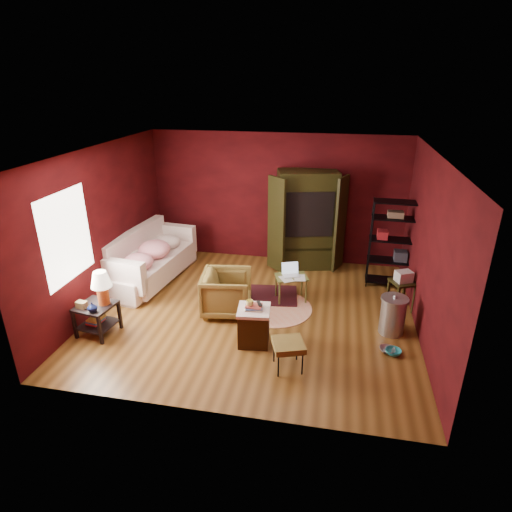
{
  "coord_description": "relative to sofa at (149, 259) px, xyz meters",
  "views": [
    {
      "loc": [
        1.31,
        -6.47,
        3.9
      ],
      "look_at": [
        0.0,
        0.2,
        1.0
      ],
      "focal_mm": 30.0,
      "sensor_mm": 36.0,
      "label": 1
    }
  ],
  "objects": [
    {
      "name": "armchair",
      "position": [
        1.87,
        -0.96,
        -0.03
      ],
      "size": [
        0.86,
        0.91,
        0.84
      ],
      "primitive_type": "imported",
      "rotation": [
        0.0,
        0.0,
        1.7
      ],
      "color": "black",
      "rests_on": "ground"
    },
    {
      "name": "footstool",
      "position": [
        3.12,
        -2.32,
        -0.07
      ],
      "size": [
        0.54,
        0.54,
        0.44
      ],
      "rotation": [
        0.0,
        0.0,
        0.33
      ],
      "color": "black",
      "rests_on": "ground"
    },
    {
      "name": "laptop_desk",
      "position": [
        2.92,
        -0.3,
        -0.01
      ],
      "size": [
        0.67,
        0.59,
        0.71
      ],
      "rotation": [
        0.0,
        0.0,
        0.34
      ],
      "color": "olive",
      "rests_on": "ground"
    },
    {
      "name": "rug_oriental",
      "position": [
        2.4,
        -0.24,
        -0.44
      ],
      "size": [
        1.35,
        0.99,
        0.01
      ],
      "rotation": [
        0.0,
        0.0,
        0.13
      ],
      "color": "#47131A",
      "rests_on": "ground"
    },
    {
      "name": "sofa_cushions",
      "position": [
        0.0,
        0.02,
        0.01
      ],
      "size": [
        1.16,
        2.35,
        0.95
      ],
      "rotation": [
        0.0,
        0.0,
        -0.12
      ],
      "color": "#F5DCD4",
      "rests_on": "sofa"
    },
    {
      "name": "pet_bowl_steel",
      "position": [
        4.56,
        -1.64,
        -0.34
      ],
      "size": [
        0.23,
        0.07,
        0.23
      ],
      "primitive_type": "imported",
      "rotation": [
        0.0,
        0.0,
        0.04
      ],
      "color": "#AEB1B5",
      "rests_on": "ground"
    },
    {
      "name": "pet_bowl_turquoise",
      "position": [
        4.65,
        -1.69,
        -0.33
      ],
      "size": [
        0.25,
        0.16,
        0.24
      ],
      "primitive_type": "imported",
      "rotation": [
        0.0,
        0.0,
        0.37
      ],
      "color": "teal",
      "rests_on": "ground"
    },
    {
      "name": "trash_can",
      "position": [
        4.66,
        -1.07,
        -0.13
      ],
      "size": [
        0.54,
        0.54,
        0.68
      ],
      "rotation": [
        0.0,
        0.0,
        -0.27
      ],
      "color": "#B8B9C0",
      "rests_on": "ground"
    },
    {
      "name": "sofa",
      "position": [
        0.0,
        0.0,
        0.0
      ],
      "size": [
        1.04,
        2.39,
        0.9
      ],
      "primitive_type": "imported",
      "rotation": [
        0.0,
        0.0,
        1.41
      ],
      "color": "#F5DCD4",
      "rests_on": "ground"
    },
    {
      "name": "hamper",
      "position": [
        2.52,
        -1.79,
        -0.14
      ],
      "size": [
        0.54,
        0.54,
        0.69
      ],
      "rotation": [
        0.0,
        0.0,
        0.11
      ],
      "color": "#3E240E",
      "rests_on": "ground"
    },
    {
      "name": "small_stand",
      "position": [
        4.88,
        -0.3,
        0.12
      ],
      "size": [
        0.5,
        0.5,
        0.76
      ],
      "rotation": [
        0.0,
        0.0,
        0.43
      ],
      "color": "black",
      "rests_on": "ground"
    },
    {
      "name": "tv_armoire",
      "position": [
        3.04,
        1.3,
        0.64
      ],
      "size": [
        1.61,
        1.1,
        2.1
      ],
      "rotation": [
        0.0,
        0.0,
        0.24
      ],
      "color": "black",
      "rests_on": "ground"
    },
    {
      "name": "room",
      "position": [
        2.3,
        -0.89,
        0.95
      ],
      "size": [
        5.54,
        5.04,
        2.84
      ],
      "color": "brown",
      "rests_on": "ground"
    },
    {
      "name": "wire_shelving",
      "position": [
        4.75,
        0.7,
        0.5
      ],
      "size": [
        0.85,
        0.39,
        1.73
      ],
      "rotation": [
        0.0,
        0.0,
        -0.02
      ],
      "color": "black",
      "rests_on": "ground"
    },
    {
      "name": "mug",
      "position": [
        2.46,
        -1.82,
        0.27
      ],
      "size": [
        0.12,
        0.1,
        0.11
      ],
      "primitive_type": "imported",
      "rotation": [
        0.0,
        0.0,
        -0.05
      ],
      "color": "#FBF07A",
      "rests_on": "hamper"
    },
    {
      "name": "rug_round",
      "position": [
        2.68,
        -0.67,
        -0.45
      ],
      "size": [
        1.4,
        1.4,
        0.01
      ],
      "rotation": [
        0.0,
        0.0,
        0.04
      ],
      "color": "white",
      "rests_on": "ground"
    },
    {
      "name": "vase",
      "position": [
        0.06,
        -2.2,
        0.14
      ],
      "size": [
        0.17,
        0.17,
        0.15
      ],
      "primitive_type": "imported",
      "rotation": [
        0.0,
        0.0,
        0.12
      ],
      "color": "#0C133C",
      "rests_on": "side_table"
    },
    {
      "name": "side_table",
      "position": [
        0.05,
        -1.97,
        0.2
      ],
      "size": [
        0.62,
        0.62,
        1.08
      ],
      "rotation": [
        0.0,
        0.0,
        -0.15
      ],
      "color": "black",
      "rests_on": "ground"
    }
  ]
}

